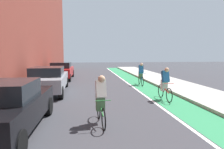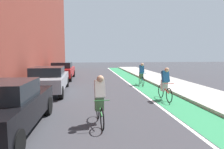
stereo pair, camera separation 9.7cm
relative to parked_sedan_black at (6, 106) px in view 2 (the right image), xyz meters
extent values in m
plane|color=#38383D|center=(3.03, 4.77, -0.78)|extent=(81.14, 81.14, 0.00)
cube|color=#2D8451|center=(6.30, 6.77, -0.78)|extent=(1.60, 36.88, 0.00)
cube|color=white|center=(5.40, 6.77, -0.78)|extent=(0.12, 36.88, 0.00)
cube|color=#A8A59E|center=(8.56, 6.77, -0.71)|extent=(2.92, 36.88, 0.14)
cube|color=black|center=(0.00, 0.04, -0.10)|extent=(1.80, 4.23, 0.70)
cube|color=black|center=(0.00, -0.17, 0.47)|extent=(1.56, 1.79, 0.55)
cylinder|color=black|center=(-0.78, 1.61, -0.45)|extent=(0.23, 0.66, 0.66)
cylinder|color=black|center=(0.81, 1.59, -0.45)|extent=(0.23, 0.66, 0.66)
cylinder|color=black|center=(0.78, -1.52, -0.45)|extent=(0.23, 0.66, 0.66)
cube|color=#9EA0A8|center=(0.00, 5.90, -0.10)|extent=(2.09, 4.85, 0.70)
cube|color=black|center=(0.01, 5.66, 0.47)|extent=(1.77, 2.07, 0.55)
cylinder|color=black|center=(-0.95, 7.71, -0.45)|extent=(0.24, 0.67, 0.66)
cylinder|color=black|center=(0.83, 7.77, -0.45)|extent=(0.24, 0.67, 0.66)
cylinder|color=black|center=(-0.83, 4.02, -0.45)|extent=(0.24, 0.67, 0.66)
cylinder|color=black|center=(0.95, 4.08, -0.45)|extent=(0.24, 0.67, 0.66)
cube|color=red|center=(0.00, 11.92, -0.10)|extent=(1.84, 4.54, 0.70)
cube|color=black|center=(0.00, 11.69, 0.47)|extent=(1.61, 1.91, 0.55)
cylinder|color=black|center=(-0.82, 13.64, -0.45)|extent=(0.22, 0.66, 0.66)
cylinder|color=black|center=(0.84, 13.64, -0.45)|extent=(0.22, 0.66, 0.66)
cylinder|color=black|center=(-0.84, 10.21, -0.45)|extent=(0.22, 0.66, 0.66)
cylinder|color=black|center=(0.82, 10.20, -0.45)|extent=(0.22, 0.66, 0.66)
torus|color=black|center=(2.74, -0.16, -0.44)|extent=(0.09, 0.68, 0.68)
torus|color=black|center=(2.66, 0.89, -0.44)|extent=(0.09, 0.68, 0.68)
cylinder|color=#338C3F|center=(2.70, 0.36, -0.22)|extent=(0.12, 0.96, 0.33)
cylinder|color=#338C3F|center=(2.68, 0.55, -0.14)|extent=(0.05, 0.12, 0.55)
cylinder|color=#338C3F|center=(2.73, -0.08, 0.11)|extent=(0.48, 0.06, 0.02)
cube|color=#4C7247|center=(2.69, 0.47, -0.07)|extent=(0.30, 0.26, 0.56)
cube|color=beige|center=(2.70, 0.34, 0.39)|extent=(0.35, 0.42, 0.60)
sphere|color=tan|center=(2.71, 0.18, 0.73)|extent=(0.22, 0.22, 0.22)
cube|color=#1E598C|center=(2.69, 0.46, 0.41)|extent=(0.28, 0.29, 0.39)
torus|color=black|center=(6.08, 2.74, -0.44)|extent=(0.04, 0.69, 0.69)
torus|color=black|center=(6.08, 3.79, -0.44)|extent=(0.04, 0.69, 0.69)
cylinder|color=red|center=(6.08, 3.27, -0.22)|extent=(0.04, 0.96, 0.33)
cylinder|color=red|center=(6.08, 3.45, -0.14)|extent=(0.04, 0.12, 0.55)
cylinder|color=red|center=(6.08, 2.82, 0.11)|extent=(0.48, 0.02, 0.02)
cube|color=beige|center=(6.08, 3.37, -0.07)|extent=(0.28, 0.24, 0.56)
cube|color=#1E598C|center=(6.08, 3.24, 0.39)|extent=(0.32, 0.40, 0.60)
sphere|color=tan|center=(6.08, 3.09, 0.73)|extent=(0.22, 0.22, 0.22)
cube|color=beige|center=(6.08, 3.37, 0.41)|extent=(0.26, 0.27, 0.39)
torus|color=black|center=(6.15, 7.38, -0.44)|extent=(0.09, 0.69, 0.69)
torus|color=black|center=(6.22, 8.43, -0.44)|extent=(0.09, 0.69, 0.69)
cylinder|color=#1966A5|center=(6.18, 7.91, -0.22)|extent=(0.11, 0.96, 0.33)
cylinder|color=#1966A5|center=(6.19, 8.09, -0.14)|extent=(0.04, 0.12, 0.55)
cylinder|color=#1966A5|center=(6.15, 7.46, 0.11)|extent=(0.48, 0.06, 0.02)
cube|color=#4C7247|center=(6.19, 8.01, -0.07)|extent=(0.30, 0.26, 0.56)
cube|color=#1E598C|center=(6.18, 7.88, 0.39)|extent=(0.35, 0.42, 0.60)
sphere|color=tan|center=(6.17, 7.73, 0.73)|extent=(0.22, 0.22, 0.22)
camera|label=1|loc=(2.28, -5.67, 1.50)|focal=30.77mm
camera|label=2|loc=(2.37, -5.69, 1.50)|focal=30.77mm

